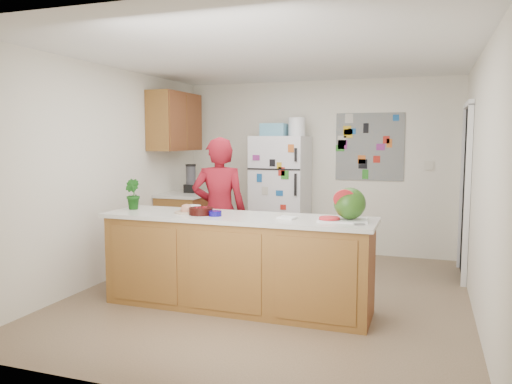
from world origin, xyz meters
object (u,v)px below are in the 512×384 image
(person, at_px, (219,212))
(watermelon, at_px, (350,203))
(refrigerator, at_px, (281,196))
(cherry_bowl, at_px, (201,211))

(person, height_order, watermelon, person)
(refrigerator, bearing_deg, watermelon, -60.19)
(cherry_bowl, bearing_deg, refrigerator, 87.72)
(watermelon, bearing_deg, refrigerator, 119.81)
(watermelon, relative_size, cherry_bowl, 1.24)
(watermelon, height_order, cherry_bowl, watermelon)
(refrigerator, height_order, cherry_bowl, refrigerator)
(refrigerator, relative_size, cherry_bowl, 7.31)
(refrigerator, distance_m, cherry_bowl, 2.45)
(person, height_order, cherry_bowl, person)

